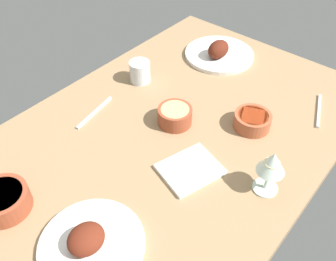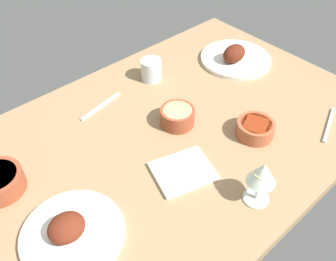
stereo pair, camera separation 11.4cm
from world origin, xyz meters
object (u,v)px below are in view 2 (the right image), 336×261
at_px(bowl_sauce, 255,128).
at_px(water_tumbler, 151,70).
at_px(bowl_pasta, 177,116).
at_px(spoon_loose, 329,125).
at_px(fork_loose, 101,106).
at_px(plate_near_viewer, 71,232).
at_px(plate_far_side, 235,57).
at_px(folded_napkin, 183,171).
at_px(wine_glass, 262,175).

xyz_separation_m(bowl_sauce, water_tumbler, (0.05, -0.45, 0.01)).
relative_size(bowl_pasta, spoon_loose, 0.62).
distance_m(bowl_sauce, fork_loose, 0.52).
distance_m(water_tumbler, fork_loose, 0.24).
distance_m(plate_near_viewer, bowl_pasta, 0.49).
bearing_deg(bowl_pasta, plate_far_side, -164.76).
xyz_separation_m(plate_far_side, folded_napkin, (0.55, 0.28, -0.01)).
distance_m(bowl_sauce, folded_napkin, 0.28).
bearing_deg(wine_glass, plate_far_side, -134.60).
xyz_separation_m(plate_far_side, spoon_loose, (0.06, 0.45, -0.02)).
height_order(bowl_pasta, wine_glass, wine_glass).
bearing_deg(wine_glass, fork_loose, -81.36).
relative_size(wine_glass, spoon_loose, 0.78).
xyz_separation_m(water_tumbler, fork_loose, (0.24, 0.01, -0.04)).
height_order(wine_glass, fork_loose, wine_glass).
bearing_deg(water_tumbler, fork_loose, 2.50).
relative_size(bowl_sauce, fork_loose, 0.65).
relative_size(plate_near_viewer, folded_napkin, 1.55).
height_order(folded_napkin, fork_loose, folded_napkin).
height_order(bowl_sauce, spoon_loose, bowl_sauce).
bearing_deg(fork_loose, water_tumbler, -7.97).
relative_size(plate_near_viewer, water_tumbler, 3.17).
distance_m(bowl_sauce, water_tumbler, 0.45).
bearing_deg(wine_glass, bowl_pasta, -97.56).
bearing_deg(plate_near_viewer, bowl_sauce, 173.28).
distance_m(water_tumbler, spoon_loose, 0.64).
bearing_deg(folded_napkin, plate_far_side, -153.15).
distance_m(plate_near_viewer, wine_glass, 0.49).
height_order(bowl_sauce, wine_glass, wine_glass).
distance_m(fork_loose, spoon_loose, 0.76).
bearing_deg(plate_near_viewer, wine_glass, 151.41).
xyz_separation_m(bowl_pasta, wine_glass, (0.05, 0.36, 0.07)).
xyz_separation_m(water_tumbler, spoon_loose, (-0.26, 0.59, -0.04)).
height_order(bowl_pasta, spoon_loose, bowl_pasta).
bearing_deg(bowl_sauce, water_tumbler, -83.79).
bearing_deg(bowl_pasta, bowl_sauce, 125.84).
bearing_deg(spoon_loose, wine_glass, -17.77).
height_order(plate_near_viewer, bowl_sauce, plate_near_viewer).
distance_m(wine_glass, spoon_loose, 0.42).
bearing_deg(folded_napkin, plate_near_viewer, -5.98).
relative_size(folded_napkin, spoon_loose, 0.92).
bearing_deg(fork_loose, plate_far_side, -22.74).
bearing_deg(bowl_sauce, spoon_loose, 147.45).
distance_m(bowl_sauce, bowl_pasta, 0.25).
relative_size(plate_far_side, plate_near_viewer, 1.09).
distance_m(plate_far_side, folded_napkin, 0.62).
bearing_deg(fork_loose, bowl_pasta, -70.10).
xyz_separation_m(bowl_sauce, fork_loose, (0.28, -0.44, -0.02)).
xyz_separation_m(plate_near_viewer, bowl_sauce, (-0.62, 0.07, 0.01)).
bearing_deg(plate_far_side, bowl_pasta, 15.24).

